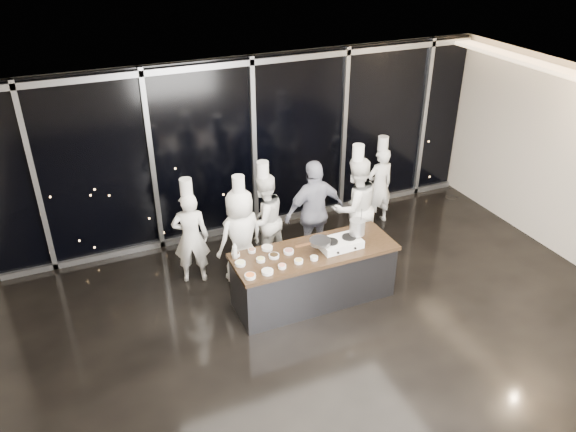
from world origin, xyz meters
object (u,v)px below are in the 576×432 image
stock_pot (357,227)px  chef_right (355,207)px  demo_counter (314,275)px  chef_side (379,185)px  frying_pan (320,242)px  guest (315,212)px  chef_far_left (191,236)px  chef_center (264,219)px  chef_left (241,236)px  stove (340,243)px

stock_pot → chef_right: chef_right is taller
demo_counter → chef_right: bearing=38.1°
chef_right → chef_side: bearing=-145.0°
frying_pan → guest: (0.45, 1.09, -0.16)m
chef_far_left → chef_center: size_ratio=0.97×
chef_left → chef_side: bearing=179.7°
chef_right → chef_side: size_ratio=1.17×
chef_right → chef_center: bearing=-17.4°
demo_counter → chef_center: chef_center is taller
stove → stock_pot: size_ratio=2.80×
chef_left → guest: chef_left is taller
chef_far_left → chef_right: bearing=-170.9°
chef_far_left → chef_center: 1.25m
chef_side → frying_pan: bearing=38.0°
chef_center → chef_right: size_ratio=0.91×
frying_pan → chef_left: bearing=128.9°
stock_pot → chef_side: (1.52, 1.79, -0.38)m
demo_counter → chef_far_left: chef_far_left is taller
demo_counter → chef_right: chef_right is taller
stove → chef_side: (1.81, 1.82, -0.19)m
chef_center → chef_far_left: bearing=-16.4°
chef_right → chef_left: bearing=-4.0°
stock_pot → chef_far_left: chef_far_left is taller
chef_far_left → chef_center: (1.25, 0.04, 0.01)m
chef_left → chef_side: (3.02, 0.80, -0.04)m
frying_pan → chef_right: bearing=39.2°
stock_pot → chef_center: (-0.97, 1.35, -0.34)m
chef_center → chef_right: 1.55m
demo_counter → stove: bearing=-9.5°
stove → frying_pan: (-0.33, 0.01, 0.10)m
chef_center → demo_counter: bearing=84.1°
guest → chef_right: (0.71, -0.09, -0.01)m
frying_pan → chef_right: 1.55m
guest → chef_right: size_ratio=0.90×
stock_pot → chef_right: (0.53, 0.99, -0.25)m
stove → guest: 1.11m
frying_pan → stock_pot: (0.63, 0.02, 0.09)m
guest → chef_side: guest is taller
chef_left → guest: (1.32, 0.08, 0.09)m
frying_pan → chef_side: chef_side is taller
stove → chef_center: (-0.68, 1.37, -0.15)m
demo_counter → frying_pan: 0.62m
demo_counter → chef_right: 1.61m
chef_far_left → chef_left: bearing=172.1°
guest → chef_right: 0.71m
chef_far_left → chef_side: (3.74, 0.49, -0.03)m
stove → chef_far_left: size_ratio=0.35×
chef_center → frying_pan: bearing=85.7°
chef_far_left → chef_left: 0.79m
stock_pot → chef_center: bearing=125.8°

